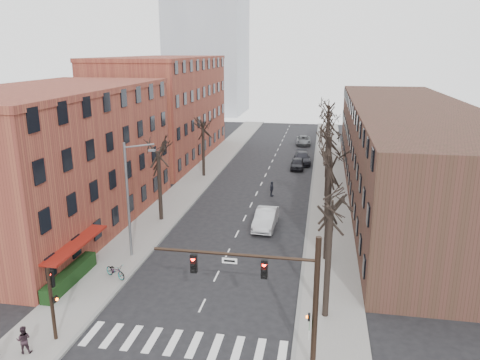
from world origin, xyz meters
The scene contains 26 objects.
ground centered at (0.00, 0.00, 0.00)m, with size 160.00×160.00×0.00m, color black.
sidewalk_left centered at (-8.00, 35.00, 0.07)m, with size 4.00×90.00×0.15m, color gray.
sidewalk_right centered at (8.00, 35.00, 0.07)m, with size 4.00×90.00×0.15m, color gray.
building_left_near centered at (-16.00, 15.00, 6.00)m, with size 12.00×26.00×12.00m, color brown.
building_left_far centered at (-16.00, 44.00, 7.00)m, with size 12.00×28.00×14.00m, color brown.
building_right centered at (16.00, 30.00, 5.00)m, with size 12.00×50.00×10.00m, color #462820.
awning_left centered at (-9.40, 6.00, 0.00)m, with size 1.20×7.00×0.15m, color maroon.
hedge centered at (-9.50, 5.00, 0.65)m, with size 0.80×6.00×1.00m, color black.
tree_right_a centered at (7.60, 4.00, 0.00)m, with size 5.20×5.20×10.00m, color black, non-canonical shape.
tree_right_b centered at (7.60, 12.00, 0.00)m, with size 5.20×5.20×10.80m, color black, non-canonical shape.
tree_right_c centered at (7.60, 20.00, 0.00)m, with size 5.20×5.20×11.60m, color black, non-canonical shape.
tree_right_d centered at (7.60, 28.00, 0.00)m, with size 5.20×5.20×10.00m, color black, non-canonical shape.
tree_right_e centered at (7.60, 36.00, 0.00)m, with size 5.20×5.20×10.80m, color black, non-canonical shape.
tree_right_f centered at (7.60, 44.00, 0.00)m, with size 5.20×5.20×11.60m, color black, non-canonical shape.
tree_left_a centered at (-7.60, 18.00, 0.00)m, with size 5.20×5.20×9.50m, color black, non-canonical shape.
tree_left_b centered at (-7.60, 34.00, 0.00)m, with size 5.20×5.20×9.50m, color black, non-canonical shape.
signal_mast_arm centered at (5.45, -1.00, 4.40)m, with size 8.14×0.30×7.20m.
signal_pole_left centered at (-6.99, -0.95, 2.61)m, with size 0.47×0.44×4.40m.
streetlight centered at (-7.03, 10.00, 5.01)m, with size 2.45×0.22×9.03m.
silver_sedan centered at (2.27, 17.99, 0.84)m, with size 1.79×5.12×1.69m, color #ABAEB2.
parked_car_near centered at (3.80, 40.01, 0.73)m, with size 1.73×4.29×1.46m, color black.
parked_car_mid centered at (4.29, 43.22, 0.79)m, with size 2.21×5.43×1.57m, color black.
parked_car_far centered at (3.80, 56.93, 0.71)m, with size 2.36×5.11×1.42m, color slate.
pedestrian_b centered at (-7.92, -2.40, 0.92)m, with size 0.74×0.58×1.53m, color #2A1C23.
pedestrian_crossing centered at (1.75, 27.34, 0.84)m, with size 0.98×0.41×1.67m, color black.
bicycle centered at (-6.82, 6.30, 0.66)m, with size 0.67×1.93×1.01m, color gray.
Camera 1 is at (6.95, -21.30, 15.52)m, focal length 35.00 mm.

